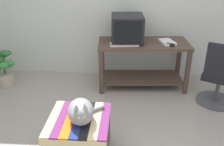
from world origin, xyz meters
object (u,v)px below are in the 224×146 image
at_px(desk, 143,57).
at_px(office_chair, 219,78).
at_px(potted_plant, 3,69).
at_px(keyboard, 124,44).
at_px(ottoman_with_blanket, 80,137).
at_px(stapler, 171,45).
at_px(cat, 81,112).
at_px(tv_monitor, 127,29).
at_px(book, 167,42).

bearing_deg(desk, office_chair, -29.70).
relative_size(desk, potted_plant, 2.42).
height_order(keyboard, ottoman_with_blanket, keyboard).
height_order(office_chair, stapler, office_chair).
bearing_deg(cat, ottoman_with_blanket, 123.32).
bearing_deg(stapler, potted_plant, 115.60).
xyz_separation_m(desk, cat, (-0.64, -1.60, 0.07)).
relative_size(tv_monitor, cat, 1.17).
height_order(tv_monitor, office_chair, tv_monitor).
relative_size(keyboard, stapler, 3.64).
distance_m(desk, keyboard, 0.40).
xyz_separation_m(tv_monitor, book, (0.58, -0.04, -0.17)).
height_order(ottoman_with_blanket, potted_plant, potted_plant).
distance_m(book, stapler, 0.13).
bearing_deg(desk, cat, -115.73).
relative_size(desk, ottoman_with_blanket, 2.20).
distance_m(tv_monitor, book, 0.61).
relative_size(tv_monitor, ottoman_with_blanket, 0.83).
distance_m(cat, office_chair, 1.99).
height_order(tv_monitor, cat, tv_monitor).
distance_m(tv_monitor, cat, 1.71).
distance_m(ottoman_with_blanket, office_chair, 2.00).
height_order(book, potted_plant, book).
xyz_separation_m(keyboard, office_chair, (1.27, -0.33, -0.33)).
bearing_deg(stapler, desk, 93.79).
relative_size(desk, stapler, 12.26).
bearing_deg(stapler, cat, 171.21).
distance_m(desk, stapler, 0.47).
bearing_deg(tv_monitor, potted_plant, -179.17).
relative_size(desk, office_chair, 1.52).
xyz_separation_m(tv_monitor, ottoman_with_blanket, (-0.43, -1.59, -0.67)).
distance_m(desk, office_chair, 1.10).
height_order(desk, ottoman_with_blanket, desk).
height_order(desk, keyboard, keyboard).
bearing_deg(stapler, book, 38.71).
xyz_separation_m(tv_monitor, keyboard, (-0.03, -0.17, -0.18)).
bearing_deg(stapler, tv_monitor, 100.37).
height_order(tv_monitor, keyboard, tv_monitor).
height_order(keyboard, potted_plant, keyboard).
distance_m(potted_plant, stapler, 2.54).
distance_m(book, ottoman_with_blanket, 1.92).
relative_size(keyboard, ottoman_with_blanket, 0.65).
bearing_deg(office_chair, stapler, -1.38).
relative_size(desk, keyboard, 3.37).
distance_m(potted_plant, office_chair, 3.14).
bearing_deg(tv_monitor, office_chair, -25.92).
height_order(cat, office_chair, office_chair).
bearing_deg(stapler, office_chair, -91.92).
xyz_separation_m(tv_monitor, cat, (-0.40, -1.62, -0.34)).
bearing_deg(ottoman_with_blanket, book, 56.78).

